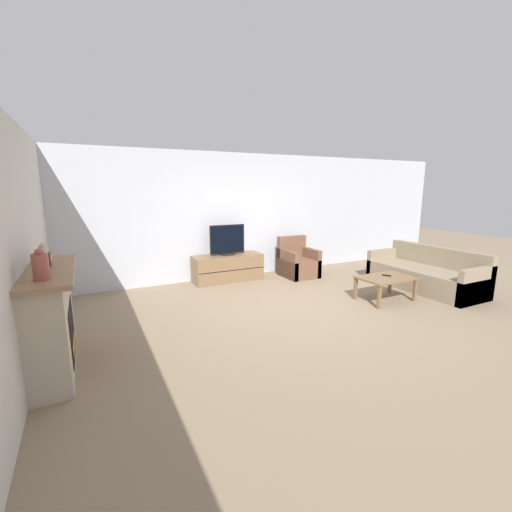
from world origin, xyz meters
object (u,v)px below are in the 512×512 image
mantel_clock (47,259)px  remote (387,275)px  couch (425,275)px  mantel_vase_left (40,266)px  tv_stand (228,268)px  coffee_table (386,280)px  tv (227,241)px  fireplace (51,319)px  armchair (298,263)px  mantel_vase_centre_left (44,258)px

mantel_clock → remote: bearing=-0.5°
remote → couch: size_ratio=0.07×
mantel_vase_left → remote: mantel_vase_left is taller
couch → tv_stand: bearing=144.9°
tv_stand → coffee_table: size_ratio=1.59×
tv → fireplace: bearing=-140.5°
remote → mantel_clock: bearing=150.8°
armchair → remote: bearing=-76.5°
mantel_vase_centre_left → couch: (6.32, 0.36, -0.99)m
tv → coffee_table: (1.98, -2.47, -0.49)m
tv → coffee_table: size_ratio=0.82×
fireplace → remote: 5.13m
coffee_table → couch: bearing=7.8°
fireplace → mantel_clock: (0.02, 0.16, 0.63)m
remote → tv_stand: bearing=101.7°
coffee_table → mantel_vase_left: bearing=-173.9°
mantel_vase_centre_left → couch: size_ratio=0.14×
armchair → coffee_table: size_ratio=0.95×
tv → couch: tv is taller
mantel_vase_left → coffee_table: size_ratio=0.32×
coffee_table → tv: bearing=128.8°
fireplace → tv: 3.99m
remote → couch: 1.22m
fireplace → tv: tv is taller
mantel_vase_left → tv_stand: 4.40m
tv_stand → couch: bearing=-35.1°
fireplace → tv_stand: size_ratio=1.07×
tv_stand → couch: size_ratio=0.69×
mantel_vase_left → mantel_clock: (0.00, 0.64, -0.06)m
mantel_vase_left → couch: 6.43m
tv_stand → remote: size_ratio=9.81×
mantel_vase_centre_left → mantel_clock: bearing=89.8°
coffee_table → couch: size_ratio=0.44×
tv → armchair: (1.56, -0.34, -0.57)m
fireplace → mantel_clock: mantel_clock is taller
mantel_clock → tv: mantel_clock is taller
mantel_clock → tv_stand: size_ratio=0.10×
remote → fireplace: bearing=152.5°
tv_stand → armchair: bearing=-12.3°
mantel_vase_left → remote: (5.11, 0.59, -0.82)m
armchair → couch: bearing=-48.9°
fireplace → mantel_vase_centre_left: 0.71m
mantel_vase_left → tv_stand: mantel_vase_left is taller
fireplace → tv_stand: (3.07, 2.53, -0.29)m
armchair → remote: armchair is taller
mantel_clock → remote: mantel_clock is taller
mantel_vase_left → armchair: size_ratio=0.33×
fireplace → tv_stand: fireplace is taller
couch → coffee_table: bearing=-172.2°
tv_stand → tv: bearing=-90.0°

